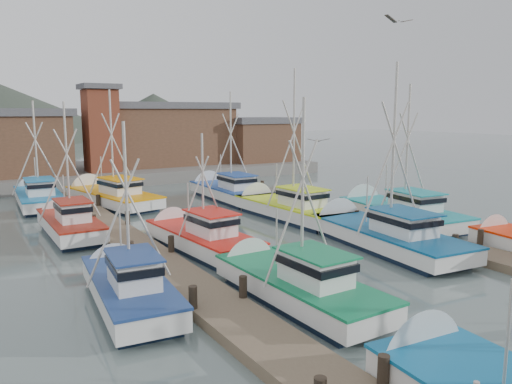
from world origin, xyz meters
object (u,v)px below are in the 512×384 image
boat_4 (290,283)px  boat_8 (197,237)px  lookout_tower (101,128)px  boat_12 (109,196)px

boat_4 → boat_8: size_ratio=0.99×
lookout_tower → boat_8: bearing=-94.5°
boat_4 → boat_12: size_ratio=0.80×
lookout_tower → boat_4: lookout_tower is taller
lookout_tower → boat_4: 35.69m
boat_4 → boat_12: bearing=89.9°
lookout_tower → boat_8: size_ratio=0.97×
boat_4 → boat_8: boat_4 is taller
lookout_tower → boat_12: bearing=-102.5°
lookout_tower → boat_8: (-2.14, -26.98, -4.88)m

